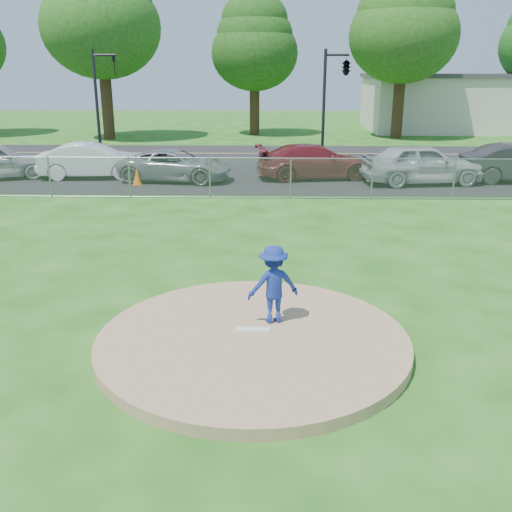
{
  "coord_description": "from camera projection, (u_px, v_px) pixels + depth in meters",
  "views": [
    {
      "loc": [
        0.31,
        -8.93,
        4.58
      ],
      "look_at": [
        0.0,
        2.0,
        1.0
      ],
      "focal_mm": 40.0,
      "sensor_mm": 36.0,
      "label": 1
    }
  ],
  "objects": [
    {
      "name": "traffic_signal_left",
      "position": [
        100.0,
        94.0,
        30.0
      ],
      "size": [
        1.28,
        0.2,
        5.6
      ],
      "color": "black",
      "rests_on": "ground"
    },
    {
      "name": "chain_link_fence",
      "position": [
        264.0,
        178.0,
        21.08
      ],
      "size": [
        40.0,
        0.06,
        1.5
      ],
      "primitive_type": "cube",
      "color": "gray",
      "rests_on": "ground"
    },
    {
      "name": "parked_car_darkred",
      "position": [
        315.0,
        161.0,
        24.97
      ],
      "size": [
        5.39,
        2.84,
        1.49
      ],
      "primitive_type": "imported",
      "rotation": [
        0.0,
        0.0,
        1.72
      ],
      "color": "maroon",
      "rests_on": "parking_lot"
    },
    {
      "name": "parked_car_white",
      "position": [
        93.0,
        161.0,
        25.06
      ],
      "size": [
        4.76,
        2.03,
        1.53
      ],
      "primitive_type": "imported",
      "rotation": [
        0.0,
        0.0,
        1.66
      ],
      "color": "white",
      "rests_on": "parking_lot"
    },
    {
      "name": "tree_left",
      "position": [
        100.0,
        11.0,
        37.09
      ],
      "size": [
        7.84,
        7.84,
        12.53
      ],
      "color": "#352413",
      "rests_on": "ground"
    },
    {
      "name": "parked_car_gray",
      "position": [
        175.0,
        165.0,
        24.44
      ],
      "size": [
        5.0,
        2.76,
        1.33
      ],
      "primitive_type": "imported",
      "rotation": [
        0.0,
        0.0,
        1.45
      ],
      "color": "gray",
      "rests_on": "parking_lot"
    },
    {
      "name": "traffic_cone",
      "position": [
        137.0,
        176.0,
        23.66
      ],
      "size": [
        0.36,
        0.36,
        0.7
      ],
      "primitive_type": "cone",
      "color": "orange",
      "rests_on": "parking_lot"
    },
    {
      "name": "commercial_building",
      "position": [
        471.0,
        102.0,
        44.92
      ],
      "size": [
        16.4,
        9.4,
        4.3
      ],
      "color": "beige",
      "rests_on": "ground"
    },
    {
      "name": "street",
      "position": [
        267.0,
        153.0,
        32.71
      ],
      "size": [
        60.0,
        7.0,
        0.01
      ],
      "primitive_type": "cube",
      "color": "black",
      "rests_on": "ground"
    },
    {
      "name": "parked_car_pearl",
      "position": [
        422.0,
        164.0,
        23.73
      ],
      "size": [
        5.18,
        2.62,
        1.69
      ],
      "primitive_type": "imported",
      "rotation": [
        0.0,
        0.0,
        1.7
      ],
      "color": "#B2B5B7",
      "rests_on": "parking_lot"
    },
    {
      "name": "pitcher",
      "position": [
        273.0,
        284.0,
        10.21
      ],
      "size": [
        1.04,
        0.77,
        1.44
      ],
      "primitive_type": "imported",
      "rotation": [
        0.0,
        0.0,
        3.41
      ],
      "color": "navy",
      "rests_on": "pitchers_mound"
    },
    {
      "name": "tree_right",
      "position": [
        404.0,
        21.0,
        37.69
      ],
      "size": [
        7.28,
        7.28,
        11.63
      ],
      "color": "#322212",
      "rests_on": "ground"
    },
    {
      "name": "traffic_signal_center",
      "position": [
        344.0,
        69.0,
        29.27
      ],
      "size": [
        1.42,
        2.48,
        5.6
      ],
      "color": "black",
      "rests_on": "ground"
    },
    {
      "name": "parking_lot",
      "position": [
        265.0,
        177.0,
        25.59
      ],
      "size": [
        50.0,
        8.0,
        0.01
      ],
      "primitive_type": "cube",
      "color": "black",
      "rests_on": "ground"
    },
    {
      "name": "pitchers_mound",
      "position": [
        253.0,
        341.0,
        9.89
      ],
      "size": [
        5.4,
        5.4,
        0.2
      ],
      "primitive_type": "cylinder",
      "color": "#A27F59",
      "rests_on": "ground"
    },
    {
      "name": "pitching_rubber",
      "position": [
        253.0,
        330.0,
        10.04
      ],
      "size": [
        0.6,
        0.15,
        0.04
      ],
      "primitive_type": "cube",
      "color": "white",
      "rests_on": "pitchers_mound"
    },
    {
      "name": "ground",
      "position": [
        263.0,
        211.0,
        19.42
      ],
      "size": [
        120.0,
        120.0,
        0.0
      ],
      "primitive_type": "plane",
      "color": "#1B5412",
      "rests_on": "ground"
    },
    {
      "name": "tree_center",
      "position": [
        255.0,
        42.0,
        40.23
      ],
      "size": [
        6.16,
        6.16,
        9.84
      ],
      "color": "#342113",
      "rests_on": "ground"
    }
  ]
}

